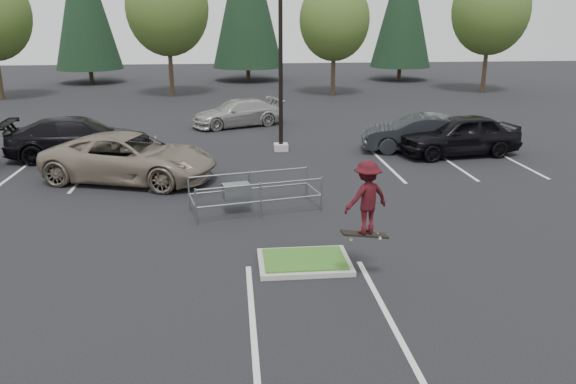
{
  "coord_description": "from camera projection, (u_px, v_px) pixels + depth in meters",
  "views": [
    {
      "loc": [
        -1.63,
        -12.28,
        5.73
      ],
      "look_at": [
        -0.24,
        1.5,
        1.37
      ],
      "focal_mm": 35.0,
      "sensor_mm": 36.0,
      "label": 1
    }
  ],
  "objects": [
    {
      "name": "stall_lines",
      "position": [
        242.0,
        192.0,
        19.12
      ],
      "size": [
        22.62,
        17.6,
        0.01
      ],
      "color": "silver",
      "rests_on": "ground"
    },
    {
      "name": "ground",
      "position": [
        304.0,
        264.0,
        13.53
      ],
      "size": [
        120.0,
        120.0,
        0.0
      ],
      "primitive_type": "plane",
      "color": "black",
      "rests_on": "ground"
    },
    {
      "name": "cart_corral",
      "position": [
        241.0,
        191.0,
        16.9
      ],
      "size": [
        4.07,
        2.17,
        1.1
      ],
      "rotation": [
        0.0,
        0.0,
        0.21
      ],
      "color": "gray",
      "rests_on": "ground"
    },
    {
      "name": "light_pole",
      "position": [
        281.0,
        45.0,
        23.6
      ],
      "size": [
        0.7,
        0.6,
        10.12
      ],
      "color": "#A4A199",
      "rests_on": "ground"
    },
    {
      "name": "grass_median",
      "position": [
        304.0,
        261.0,
        13.51
      ],
      "size": [
        2.2,
        1.6,
        0.16
      ],
      "color": "#A4A199",
      "rests_on": "ground"
    },
    {
      "name": "car_l_tan",
      "position": [
        129.0,
        157.0,
        20.2
      ],
      "size": [
        6.74,
        4.6,
        1.71
      ],
      "primitive_type": "imported",
      "rotation": [
        0.0,
        0.0,
        1.26
      ],
      "color": "gray",
      "rests_on": "ground"
    },
    {
      "name": "decid_b",
      "position": [
        167.0,
        11.0,
        40.12
      ],
      "size": [
        5.89,
        5.89,
        9.64
      ],
      "color": "#38281C",
      "rests_on": "ground"
    },
    {
      "name": "car_r_charc",
      "position": [
        419.0,
        133.0,
        24.53
      ],
      "size": [
        5.12,
        2.47,
        1.62
      ],
      "primitive_type": "imported",
      "rotation": [
        0.0,
        0.0,
        4.55
      ],
      "color": "black",
      "rests_on": "ground"
    },
    {
      "name": "car_far_silver",
      "position": [
        239.0,
        113.0,
        30.28
      ],
      "size": [
        5.33,
        3.72,
        1.43
      ],
      "primitive_type": "imported",
      "rotation": [
        0.0,
        0.0,
        5.1
      ],
      "color": "#AFAFA9",
      "rests_on": "ground"
    },
    {
      "name": "decid_d",
      "position": [
        490.0,
        13.0,
        42.27
      ],
      "size": [
        5.76,
        5.76,
        9.43
      ],
      "color": "#38281C",
      "rests_on": "ground"
    },
    {
      "name": "decid_c",
      "position": [
        334.0,
        23.0,
        40.84
      ],
      "size": [
        5.12,
        5.12,
        8.38
      ],
      "color": "#38281C",
      "rests_on": "ground"
    },
    {
      "name": "conif_c",
      "position": [
        403.0,
        3.0,
        50.3
      ],
      "size": [
        5.5,
        5.5,
        12.5
      ],
      "color": "#38281C",
      "rests_on": "ground"
    },
    {
      "name": "car_r_black",
      "position": [
        460.0,
        135.0,
        23.87
      ],
      "size": [
        5.44,
        2.78,
        1.77
      ],
      "primitive_type": "imported",
      "rotation": [
        0.0,
        0.0,
        4.85
      ],
      "color": "black",
      "rests_on": "ground"
    },
    {
      "name": "skateboarder",
      "position": [
        366.0,
        198.0,
        12.11
      ],
      "size": [
        1.2,
        0.95,
        1.77
      ],
      "rotation": [
        0.0,
        0.0,
        3.52
      ],
      "color": "black",
      "rests_on": "ground"
    },
    {
      "name": "car_l_black",
      "position": [
        80.0,
        138.0,
        23.42
      ],
      "size": [
        6.08,
        2.85,
        1.72
      ],
      "primitive_type": "imported",
      "rotation": [
        0.0,
        0.0,
        1.65
      ],
      "color": "black",
      "rests_on": "ground"
    }
  ]
}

